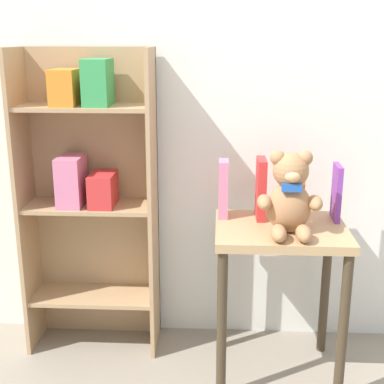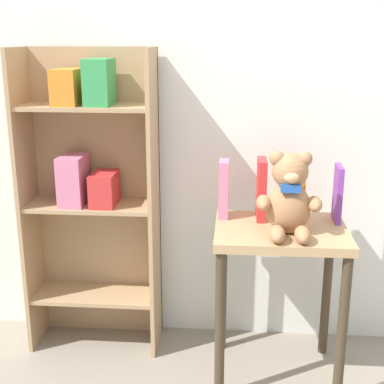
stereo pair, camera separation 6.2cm
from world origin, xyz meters
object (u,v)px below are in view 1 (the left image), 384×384
Objects in this scene: display_table at (280,256)px; book_standing_orange at (299,189)px; book_standing_pink at (223,189)px; book_standing_purple at (337,192)px; teddy_bear at (290,196)px; bookshelf_side at (90,185)px; book_standing_red at (261,189)px.

display_table is 0.29m from book_standing_orange.
book_standing_pink reaches higher than display_table.
book_standing_purple is at bearing 24.22° from display_table.
display_table is 0.29m from teddy_bear.
book_standing_orange is 1.10× the size of book_standing_purple.
book_standing_purple is (1.07, -0.12, 0.02)m from bookshelf_side.
bookshelf_side is at bearing 170.57° from book_standing_red.
book_standing_orange is 0.16m from book_standing_purple.
teddy_bear is (0.85, -0.30, 0.05)m from bookshelf_side.
display_table is at bearing -15.20° from bookshelf_side.
bookshelf_side reaches higher than book_standing_orange.
book_standing_purple is at bearing 39.47° from teddy_bear.
book_standing_pink reaches higher than book_standing_purple.
bookshelf_side reaches higher than display_table.
book_standing_red is at bearing -3.20° from book_standing_pink.
display_table is at bearing -154.08° from book_standing_purple.
book_standing_pink is 0.47m from book_standing_purple.
book_standing_red is (0.76, -0.12, 0.03)m from bookshelf_side.
book_standing_orange is at bearing 71.70° from teddy_bear.
book_standing_purple is at bearing -0.86° from book_standing_red.
bookshelf_side is at bearing 170.25° from book_standing_pink.
book_standing_orange reaches higher than book_standing_purple.
bookshelf_side is 0.89m from display_table.
book_standing_orange is at bearing -0.49° from book_standing_red.
bookshelf_side is 0.90m from teddy_bear.
book_standing_purple is at bearing -0.96° from book_standing_pink.
book_standing_red is 0.16m from book_standing_orange.
book_standing_pink is at bearing 176.82° from book_standing_orange.
book_standing_red is 0.99× the size of book_standing_orange.
book_standing_red reaches higher than display_table.
book_standing_orange reaches higher than book_standing_pink.
display_table is 2.64× the size of book_standing_red.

